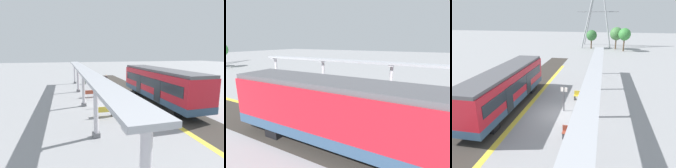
# 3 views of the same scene
# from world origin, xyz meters

# --- Properties ---
(ground_plane) EXTENTS (176.00, 176.00, 0.00)m
(ground_plane) POSITION_xyz_m (0.00, 0.00, 0.00)
(ground_plane) COLOR gray
(tactile_edge_strip) EXTENTS (0.43, 34.22, 0.01)m
(tactile_edge_strip) POSITION_xyz_m (-3.00, 0.00, 0.00)
(tactile_edge_strip) COLOR gold
(tactile_edge_strip) RESTS_ON ground
(trackbed) EXTENTS (3.20, 46.22, 0.01)m
(trackbed) POSITION_xyz_m (-4.81, 0.00, 0.00)
(trackbed) COLOR #38332D
(trackbed) RESTS_ON ground
(train_near_carriage) EXTENTS (2.65, 12.46, 3.48)m
(train_near_carriage) POSITION_xyz_m (-4.81, 0.56, 1.83)
(train_near_carriage) COLOR red
(train_near_carriage) RESTS_ON ground
(canopy_pillar_third) EXTENTS (1.10, 0.44, 3.46)m
(canopy_pillar_third) POSITION_xyz_m (2.76, -0.03, 1.75)
(canopy_pillar_third) COLOR slate
(canopy_pillar_third) RESTS_ON ground
(canopy_pillar_fourth) EXTENTS (1.10, 0.44, 3.46)m
(canopy_pillar_fourth) POSITION_xyz_m (2.76, 6.67, 1.75)
(canopy_pillar_fourth) COLOR slate
(canopy_pillar_fourth) RESTS_ON ground
(canopy_pillar_fifth) EXTENTS (1.10, 0.44, 3.46)m
(canopy_pillar_fifth) POSITION_xyz_m (2.76, 13.32, 1.75)
(canopy_pillar_fifth) COLOR slate
(canopy_pillar_fifth) RESTS_ON ground
(canopy_beam) EXTENTS (1.20, 27.69, 0.16)m
(canopy_beam) POSITION_xyz_m (2.76, -0.12, 3.54)
(canopy_beam) COLOR #A8AAB2
(canopy_beam) RESTS_ON canopy_pillar_nearest
(bench_near_end) EXTENTS (1.51, 0.48, 0.86)m
(bench_near_end) POSITION_xyz_m (1.74, -3.28, 0.44)
(bench_near_end) COLOR #9A412F
(bench_near_end) RESTS_ON ground
(bench_mid_platform) EXTENTS (1.51, 0.48, 0.86)m
(bench_mid_platform) POSITION_xyz_m (1.55, 3.40, 0.44)
(bench_mid_platform) COLOR gold
(bench_mid_platform) RESTS_ON ground
(platform_info_sign) EXTENTS (0.56, 0.10, 2.20)m
(platform_info_sign) POSITION_xyz_m (0.32, 0.68, 1.33)
(platform_info_sign) COLOR #4C4C51
(platform_info_sign) RESTS_ON ground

